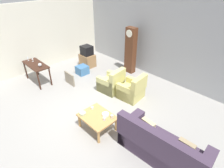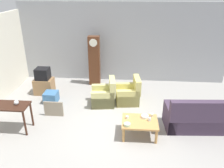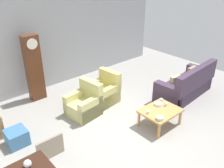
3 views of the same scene
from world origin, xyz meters
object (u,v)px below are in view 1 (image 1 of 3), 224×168
(armchair_olive_far, at_px, (132,90))
(cup_blue_rimmed, at_px, (104,119))
(framed_picture_leaning, at_px, (70,79))
(glass_dome_cloche, at_px, (40,65))
(cup_white_porcelain, at_px, (92,108))
(console_table_dark, at_px, (36,67))
(armchair_olive_near, at_px, (112,84))
(tv_stand_cabinet, at_px, (87,60))
(couch_floral, at_px, (161,148))
(grandfather_clock, at_px, (131,51))
(coffee_table_wood, at_px, (97,118))
(bowl_white_stacked, at_px, (106,115))
(bowl_shallow_green, at_px, (83,113))
(wine_glass_mid, at_px, (32,59))
(tv_crt, at_px, (87,50))
(storage_box_blue, at_px, (82,70))
(cup_cream_tall, at_px, (112,117))
(wine_glass_tall, at_px, (28,58))

(armchair_olive_far, distance_m, cup_blue_rimmed, 1.91)
(framed_picture_leaning, xyz_separation_m, glass_dome_cloche, (-0.73, -0.76, 0.61))
(armchair_olive_far, distance_m, cup_white_porcelain, 1.76)
(armchair_olive_far, xyz_separation_m, console_table_dark, (-3.38, -1.86, 0.37))
(armchair_olive_near, bearing_deg, tv_stand_cabinet, 164.14)
(couch_floral, bearing_deg, grandfather_clock, 140.55)
(console_table_dark, bearing_deg, tv_stand_cabinet, 84.81)
(armchair_olive_near, xyz_separation_m, armchair_olive_far, (0.83, 0.19, 0.00))
(coffee_table_wood, xyz_separation_m, glass_dome_cloche, (-3.37, 0.02, 0.47))
(bowl_white_stacked, xyz_separation_m, bowl_shallow_green, (-0.48, -0.43, 0.00))
(bowl_white_stacked, xyz_separation_m, wine_glass_mid, (-4.14, -0.17, 0.42))
(couch_floral, xyz_separation_m, tv_stand_cabinet, (-5.29, 1.88, -0.06))
(tv_crt, xyz_separation_m, bowl_shallow_green, (3.15, -2.57, -0.30))
(armchair_olive_near, xyz_separation_m, console_table_dark, (-2.55, -1.68, 0.37))
(armchair_olive_near, xyz_separation_m, storage_box_blue, (-1.87, 0.01, -0.12))
(cup_white_porcelain, relative_size, cup_blue_rimmed, 0.84)
(storage_box_blue, distance_m, cup_cream_tall, 3.66)
(cup_white_porcelain, xyz_separation_m, cup_blue_rimmed, (0.60, -0.07, 0.01))
(cup_blue_rimmed, bearing_deg, tv_crt, 148.51)
(cup_white_porcelain, relative_size, bowl_shallow_green, 0.43)
(armchair_olive_near, distance_m, grandfather_clock, 1.90)
(coffee_table_wood, height_order, framed_picture_leaning, framed_picture_leaning)
(storage_box_blue, xyz_separation_m, bowl_white_stacked, (3.16, -1.49, 0.30))
(armchair_olive_far, height_order, storage_box_blue, armchair_olive_far)
(cup_white_porcelain, relative_size, wine_glass_tall, 0.42)
(cup_blue_rimmed, bearing_deg, wine_glass_tall, -178.61)
(coffee_table_wood, xyz_separation_m, wine_glass_tall, (-4.21, -0.07, 0.53))
(tv_stand_cabinet, bearing_deg, wine_glass_tall, -106.73)
(cup_cream_tall, xyz_separation_m, wine_glass_mid, (-4.33, -0.23, 0.41))
(glass_dome_cloche, bearing_deg, framed_picture_leaning, 45.94)
(grandfather_clock, xyz_separation_m, storage_box_blue, (-1.30, -1.66, -0.81))
(armchair_olive_far, height_order, bowl_white_stacked, armchair_olive_far)
(bowl_white_stacked, bearing_deg, tv_stand_cabinet, 149.45)
(wine_glass_mid, bearing_deg, tv_stand_cabinet, 77.44)
(cup_white_porcelain, xyz_separation_m, cup_cream_tall, (0.68, 0.14, 0.01))
(cup_white_porcelain, bearing_deg, glass_dome_cloche, -178.52)
(framed_picture_leaning, bearing_deg, grandfather_clock, 70.10)
(couch_floral, distance_m, tv_stand_cabinet, 5.61)
(tv_crt, bearing_deg, wine_glass_mid, -102.56)
(armchair_olive_near, relative_size, wine_glass_mid, 5.53)
(tv_stand_cabinet, xyz_separation_m, wine_glass_mid, (-0.51, -2.31, 0.61))
(armchair_olive_far, distance_m, storage_box_blue, 2.71)
(tv_crt, height_order, framed_picture_leaning, tv_crt)
(armchair_olive_far, height_order, tv_crt, tv_crt)
(bowl_white_stacked, bearing_deg, cup_blue_rimmed, -52.71)
(grandfather_clock, relative_size, storage_box_blue, 4.26)
(bowl_white_stacked, distance_m, bowl_shallow_green, 0.64)
(framed_picture_leaning, bearing_deg, cup_cream_tall, -10.23)
(armchair_olive_near, distance_m, bowl_white_stacked, 1.96)
(armchair_olive_near, xyz_separation_m, cup_cream_tall, (1.48, -1.42, 0.19))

